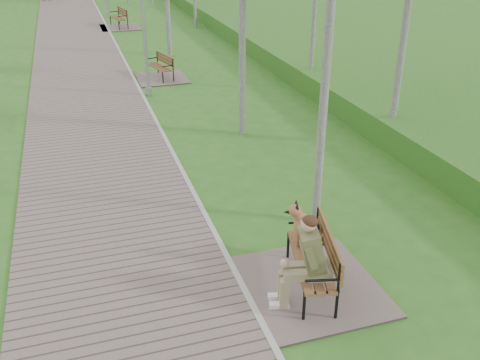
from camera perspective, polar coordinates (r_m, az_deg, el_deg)
name	(u,v)px	position (r m, az deg, el deg)	size (l,w,h in m)	color
ground	(171,150)	(13.50, -7.42, 3.24)	(120.00, 120.00, 0.00)	#28621B
walkway	(70,16)	(34.16, -17.71, 16.35)	(3.50, 67.00, 0.04)	#6D5D58
kerb	(100,14)	(34.23, -14.68, 16.74)	(0.10, 67.00, 0.05)	#999993
embankment	(297,9)	(35.60, 6.06, 17.70)	(14.00, 70.00, 1.60)	#447429
bench_main	(309,263)	(8.29, 7.37, -8.81)	(2.01, 2.23, 1.75)	#6D5D58
bench_second	(161,74)	(19.67, -8.47, 11.17)	(1.72, 1.91, 1.06)	#6D5D58
bench_third	(119,23)	(29.73, -12.76, 15.99)	(1.99, 2.21, 1.22)	#6D5D58
lamp_post_near	(144,26)	(17.32, -10.22, 15.83)	(0.18, 0.18, 4.72)	#979A9F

